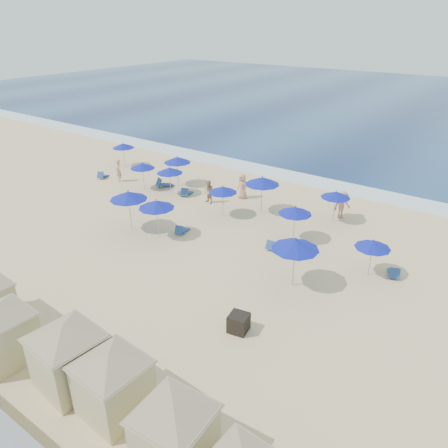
{
  "coord_description": "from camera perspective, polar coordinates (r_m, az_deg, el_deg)",
  "views": [
    {
      "loc": [
        14.03,
        -15.69,
        12.07
      ],
      "look_at": [
        0.42,
        3.0,
        1.06
      ],
      "focal_mm": 35.0,
      "sensor_mm": 36.0,
      "label": 1
    }
  ],
  "objects": [
    {
      "name": "ground",
      "position": [
        24.26,
        -5.0,
        -4.48
      ],
      "size": [
        160.0,
        160.0,
        0.0
      ],
      "primitive_type": "plane",
      "color": "beige",
      "rests_on": "ground"
    },
    {
      "name": "ocean",
      "position": [
        73.07,
        25.23,
        13.65
      ],
      "size": [
        160.0,
        80.0,
        0.06
      ],
      "primitive_type": "cube",
      "color": "navy",
      "rests_on": "ground"
    },
    {
      "name": "surf_line",
      "position": [
        36.26,
        11.21,
        5.58
      ],
      "size": [
        160.0,
        2.5,
        0.08
      ],
      "primitive_type": "cube",
      "color": "white",
      "rests_on": "ground"
    },
    {
      "name": "trash_bin",
      "position": [
        18.87,
        1.92,
        -12.78
      ],
      "size": [
        0.93,
        0.93,
        0.79
      ],
      "primitive_type": "cube",
      "rotation": [
        0.0,
        0.0,
        0.19
      ],
      "color": "black",
      "rests_on": "ground"
    },
    {
      "name": "cabana_1",
      "position": [
        18.83,
        -27.07,
        -11.71
      ],
      "size": [
        4.35,
        4.35,
        2.73
      ],
      "color": "#C5B987",
      "rests_on": "ground"
    },
    {
      "name": "cabana_2",
      "position": [
        16.72,
        -19.85,
        -14.96
      ],
      "size": [
        4.56,
        4.56,
        2.87
      ],
      "color": "#C5B987",
      "rests_on": "ground"
    },
    {
      "name": "cabana_3",
      "position": [
        15.4,
        -14.45,
        -18.54
      ],
      "size": [
        4.37,
        4.37,
        2.74
      ],
      "color": "#C5B987",
      "rests_on": "ground"
    },
    {
      "name": "cabana_4",
      "position": [
        13.8,
        -6.53,
        -24.57
      ],
      "size": [
        4.26,
        4.26,
        2.68
      ],
      "color": "#C5B987",
      "rests_on": "ground"
    },
    {
      "name": "umbrella_0",
      "position": [
        39.7,
        -13.04,
        9.95
      ],
      "size": [
        1.91,
        1.91,
        2.18
      ],
      "color": "#A5A8AD",
      "rests_on": "ground"
    },
    {
      "name": "umbrella_1",
      "position": [
        33.88,
        -10.6,
        7.49
      ],
      "size": [
        1.89,
        1.89,
        2.15
      ],
      "color": "#A5A8AD",
      "rests_on": "ground"
    },
    {
      "name": "umbrella_2",
      "position": [
        34.22,
        -6.13,
        8.35
      ],
      "size": [
        2.12,
        2.12,
        2.41
      ],
      "color": "#A5A8AD",
      "rests_on": "ground"
    },
    {
      "name": "umbrella_3",
      "position": [
        27.11,
        -12.38,
        3.67
      ],
      "size": [
        2.31,
        2.31,
        2.63
      ],
      "color": "#A5A8AD",
      "rests_on": "ground"
    },
    {
      "name": "umbrella_4",
      "position": [
        32.37,
        -7.12,
        6.98
      ],
      "size": [
        1.94,
        1.94,
        2.21
      ],
      "color": "#A5A8AD",
      "rests_on": "ground"
    },
    {
      "name": "umbrella_5",
      "position": [
        28.5,
        -0.17,
        4.53
      ],
      "size": [
        1.92,
        1.92,
        2.18
      ],
      "color": "#A5A8AD",
      "rests_on": "ground"
    },
    {
      "name": "umbrella_6",
      "position": [
        25.92,
        -8.83,
        2.57
      ],
      "size": [
        2.15,
        2.15,
        2.44
      ],
      "color": "#A5A8AD",
      "rests_on": "ground"
    },
    {
      "name": "umbrella_7",
      "position": [
        28.97,
        5.01,
        5.64
      ],
      "size": [
        2.33,
        2.33,
        2.65
      ],
      "color": "#A5A8AD",
      "rests_on": "ground"
    },
    {
      "name": "umbrella_8",
      "position": [
        25.56,
        9.29,
        1.75
      ],
      "size": [
        1.96,
        1.96,
        2.24
      ],
      "color": "#A5A8AD",
      "rests_on": "ground"
    },
    {
      "name": "umbrella_9",
      "position": [
        28.63,
        14.39,
        3.75
      ],
      "size": [
        1.89,
        1.89,
        2.15
      ],
      "color": "#A5A8AD",
      "rests_on": "ground"
    },
    {
      "name": "umbrella_10",
      "position": [
        23.05,
        18.89,
        -2.54
      ],
      "size": [
        1.81,
        1.81,
        2.06
      ],
      "color": "#A5A8AD",
      "rests_on": "ground"
    },
    {
      "name": "umbrella_11",
      "position": [
        20.99,
        9.31,
        -2.64
      ],
      "size": [
        2.33,
        2.33,
        2.66
      ],
      "color": "#A5A8AD",
      "rests_on": "ground"
    },
    {
      "name": "beach_chair_0",
      "position": [
        37.56,
        -15.59,
        6.12
      ],
      "size": [
        0.96,
        1.3,
        0.65
      ],
      "color": "navy",
      "rests_on": "ground"
    },
    {
      "name": "beach_chair_1",
      "position": [
        34.54,
        -7.94,
        5.22
      ],
      "size": [
        1.11,
        1.53,
        0.77
      ],
      "color": "navy",
      "rests_on": "ground"
    },
    {
      "name": "beach_chair_2",
      "position": [
        32.66,
        -4.94,
        4.13
      ],
      "size": [
        0.91,
        1.37,
        0.69
      ],
      "color": "navy",
      "rests_on": "ground"
    },
    {
      "name": "beach_chair_3",
      "position": [
        26.92,
        -5.58,
        -0.79
      ],
      "size": [
        0.73,
        1.22,
        0.63
      ],
      "color": "navy",
      "rests_on": "ground"
    },
    {
      "name": "beach_chair_4",
      "position": [
        25.21,
        6.33,
        -2.77
      ],
      "size": [
        0.58,
        1.15,
        0.62
      ],
      "color": "navy",
      "rests_on": "ground"
    },
    {
      "name": "beach_chair_5",
      "position": [
        24.09,
        21.3,
        -5.94
      ],
      "size": [
        0.89,
        1.27,
        0.64
      ],
      "color": "navy",
      "rests_on": "ground"
    },
    {
      "name": "beachgoer_0",
      "position": [
        36.2,
        -13.62,
        6.77
      ],
      "size": [
        0.79,
        0.72,
        1.81
      ],
      "primitive_type": "imported",
      "rotation": [
        0.0,
        0.0,
        5.72
      ],
      "color": "tan",
      "rests_on": "ground"
    },
    {
      "name": "beachgoer_1",
      "position": [
        30.95,
        -2.01,
        4.19
      ],
      "size": [
        0.95,
        0.81,
        1.7
      ],
      "primitive_type": "imported",
      "rotation": [
        0.0,
        0.0,
        6.07
      ],
      "color": "tan",
      "rests_on": "ground"
    },
    {
      "name": "beachgoer_2",
      "position": [
        29.61,
        15.18,
        2.44
      ],
      "size": [
        1.22,
        1.39,
        1.87
      ],
      "primitive_type": "imported",
      "rotation": [
        0.0,
        0.0,
        1.02
      ],
      "color": "tan",
      "rests_on": "ground"
    },
    {
      "name": "beachgoer_3",
      "position": [
        31.85,
        2.44,
        4.92
      ],
      "size": [
        1.03,
        0.84,
        1.82
      ],
      "primitive_type": "imported",
      "rotation": [
        0.0,
        0.0,
        5.94
      ],
      "color": "tan",
      "rests_on": "ground"
    }
  ]
}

